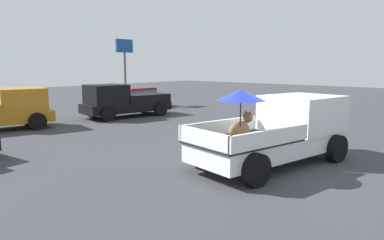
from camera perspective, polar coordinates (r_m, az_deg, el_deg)
The scene contains 5 objects.
ground_plane at distance 10.45m, azimuth 12.56°, elevation -6.99°, with size 80.00×80.00×0.00m, color #38383D.
pickup_truck_main at distance 10.56m, azimuth 14.21°, elevation -1.51°, with size 5.30×2.96×2.22m.
pickup_truck_far at distance 19.74m, azimuth -11.00°, elevation 3.02°, with size 5.01×2.72×1.80m.
parked_sedan_near at distance 23.99m, azimuth -8.72°, elevation 3.76°, with size 4.32×2.02×1.33m.
motel_sign at distance 25.45m, azimuth -10.78°, elevation 9.66°, with size 1.40×0.16×4.59m.
Camera 1 is at (-8.81, -4.87, 2.81)m, focal length 33.15 mm.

